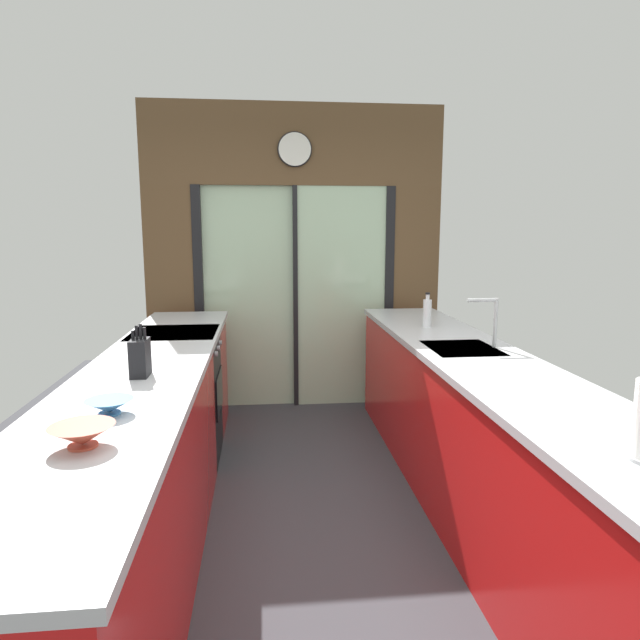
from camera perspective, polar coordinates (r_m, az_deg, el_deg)
ground_plane at (r=3.58m, az=-0.63°, el=-17.73°), size 5.04×7.60×0.02m
back_wall_unit at (r=4.98m, az=-2.61°, el=8.27°), size 2.64×0.12×2.70m
left_counter_run at (r=3.01m, az=-17.80°, el=-13.75°), size 0.62×3.80×0.92m
right_counter_run at (r=3.33m, az=15.99°, el=-11.40°), size 0.62×3.80×0.92m
sink_faucet at (r=3.44m, az=17.26°, el=0.48°), size 0.19×0.02×0.30m
oven_range at (r=4.05m, az=-14.56°, el=-7.69°), size 0.60×0.60×0.92m
mixing_bowl_near at (r=2.00m, az=-23.38°, el=-10.89°), size 0.21×0.21×0.07m
mixing_bowl_far at (r=2.29m, az=-20.96°, el=-8.31°), size 0.18×0.18×0.06m
knife_block at (r=2.80m, az=-18.13°, el=-3.65°), size 0.08×0.14×0.26m
soap_bottle at (r=4.07m, az=11.02°, el=0.79°), size 0.06×0.06×0.25m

